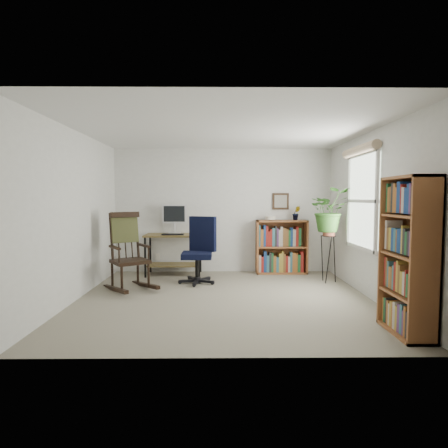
{
  "coord_description": "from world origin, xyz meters",
  "views": [
    {
      "loc": [
        -0.06,
        -5.29,
        1.45
      ],
      "look_at": [
        0.0,
        0.4,
        1.05
      ],
      "focal_mm": 30.0,
      "sensor_mm": 36.0,
      "label": 1
    }
  ],
  "objects_px": {
    "desk": "(174,255)",
    "low_bookshelf": "(281,247)",
    "tall_bookshelf": "(408,256)",
    "office_chair": "(197,250)",
    "rocking_chair": "(130,251)"
  },
  "relations": [
    {
      "from": "desk",
      "to": "low_bookshelf",
      "type": "relative_size",
      "value": 1.04
    },
    {
      "from": "desk",
      "to": "tall_bookshelf",
      "type": "relative_size",
      "value": 0.63
    },
    {
      "from": "low_bookshelf",
      "to": "office_chair",
      "type": "bearing_deg",
      "value": -151.92
    },
    {
      "from": "low_bookshelf",
      "to": "tall_bookshelf",
      "type": "bearing_deg",
      "value": -76.04
    },
    {
      "from": "desk",
      "to": "office_chair",
      "type": "xyz_separation_m",
      "value": [
        0.48,
        -0.72,
        0.19
      ]
    },
    {
      "from": "office_chair",
      "to": "rocking_chair",
      "type": "xyz_separation_m",
      "value": [
        -1.02,
        -0.43,
        0.05
      ]
    },
    {
      "from": "low_bookshelf",
      "to": "rocking_chair",
      "type": "bearing_deg",
      "value": -153.94
    },
    {
      "from": "desk",
      "to": "rocking_chair",
      "type": "distance_m",
      "value": 1.29
    },
    {
      "from": "desk",
      "to": "tall_bookshelf",
      "type": "xyz_separation_m",
      "value": [
        2.85,
        -3.1,
        0.46
      ]
    },
    {
      "from": "rocking_chair",
      "to": "low_bookshelf",
      "type": "relative_size",
      "value": 1.21
    },
    {
      "from": "office_chair",
      "to": "rocking_chair",
      "type": "distance_m",
      "value": 1.11
    },
    {
      "from": "rocking_chair",
      "to": "tall_bookshelf",
      "type": "xyz_separation_m",
      "value": [
        3.4,
        -1.95,
        0.22
      ]
    },
    {
      "from": "desk",
      "to": "low_bookshelf",
      "type": "xyz_separation_m",
      "value": [
        2.05,
        0.12,
        0.13
      ]
    },
    {
      "from": "office_chair",
      "to": "tall_bookshelf",
      "type": "relative_size",
      "value": 0.68
    },
    {
      "from": "desk",
      "to": "office_chair",
      "type": "bearing_deg",
      "value": -56.36
    }
  ]
}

